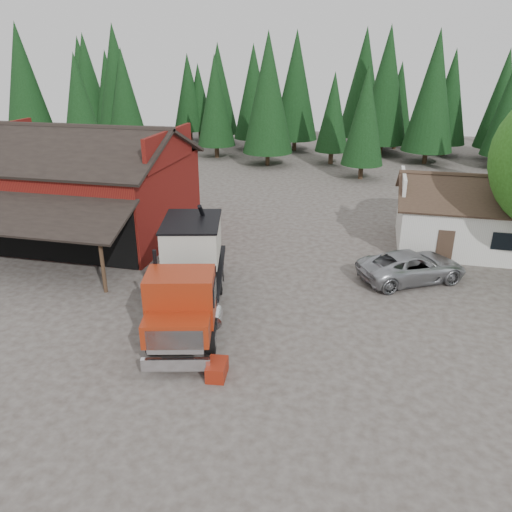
# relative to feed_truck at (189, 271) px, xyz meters

# --- Properties ---
(ground) EXTENTS (120.00, 120.00, 0.00)m
(ground) POSITION_rel_feed_truck_xyz_m (0.60, -1.05, -2.15)
(ground) COLOR #3F3831
(ground) RESTS_ON ground
(red_barn) EXTENTS (12.80, 13.63, 7.18)m
(red_barn) POSITION_rel_feed_truck_xyz_m (-10.40, 8.85, 0.54)
(red_barn) COLOR maroon
(red_barn) RESTS_ON ground
(farmhouse) EXTENTS (8.60, 6.42, 4.65)m
(farmhouse) POSITION_rel_feed_truck_xyz_m (13.60, 11.94, -0.48)
(farmhouse) COLOR silver
(farmhouse) RESTS_ON ground
(conifer_backdrop) EXTENTS (76.00, 16.00, 16.00)m
(conifer_backdrop) POSITION_rel_feed_truck_xyz_m (0.60, 40.95, -2.15)
(conifer_backdrop) COLOR black
(conifer_backdrop) RESTS_ON ground
(near_pine_a) EXTENTS (4.40, 4.40, 11.40)m
(near_pine_a) POSITION_rel_feed_truck_xyz_m (-21.40, 26.95, 4.24)
(near_pine_a) COLOR #382619
(near_pine_a) RESTS_ON ground
(near_pine_b) EXTENTS (3.96, 3.96, 10.40)m
(near_pine_b) POSITION_rel_feed_truck_xyz_m (6.60, 28.95, 3.74)
(near_pine_b) COLOR #382619
(near_pine_b) RESTS_ON ground
(near_pine_d) EXTENTS (5.28, 5.28, 13.40)m
(near_pine_d) POSITION_rel_feed_truck_xyz_m (-3.40, 32.95, 5.25)
(near_pine_d) COLOR #382619
(near_pine_d) RESTS_ON ground
(feed_truck) EXTENTS (5.09, 10.53, 4.59)m
(feed_truck) POSITION_rel_feed_truck_xyz_m (0.00, 0.00, 0.00)
(feed_truck) COLOR black
(feed_truck) RESTS_ON ground
(silver_car) EXTENTS (6.31, 5.16, 1.60)m
(silver_car) POSITION_rel_feed_truck_xyz_m (10.19, 6.09, -1.35)
(silver_car) COLOR #9EA0A5
(silver_car) RESTS_ON ground
(equip_box) EXTENTS (0.81, 1.17, 0.60)m
(equip_box) POSITION_rel_feed_truck_xyz_m (2.67, -4.47, -1.85)
(equip_box) COLOR maroon
(equip_box) RESTS_ON ground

